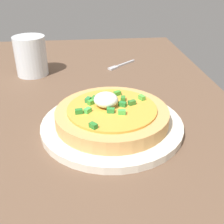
# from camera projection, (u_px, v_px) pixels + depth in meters

# --- Properties ---
(dining_table) EXTENTS (1.12, 0.83, 0.02)m
(dining_table) POSITION_uv_depth(u_px,v_px,m) (39.00, 119.00, 0.57)
(dining_table) COLOR brown
(dining_table) RESTS_ON ground
(plate) EXTENTS (0.25, 0.25, 0.01)m
(plate) POSITION_uv_depth(u_px,v_px,m) (112.00, 125.00, 0.51)
(plate) COLOR silver
(plate) RESTS_ON dining_table
(pizza) EXTENTS (0.20, 0.20, 0.05)m
(pizza) POSITION_uv_depth(u_px,v_px,m) (112.00, 114.00, 0.50)
(pizza) COLOR tan
(pizza) RESTS_ON plate
(cup_near) EXTENTS (0.08, 0.08, 0.10)m
(cup_near) POSITION_uv_depth(u_px,v_px,m) (31.00, 58.00, 0.73)
(cup_near) COLOR silver
(cup_near) RESTS_ON dining_table
(fork) EXTENTS (0.07, 0.09, 0.00)m
(fork) POSITION_uv_depth(u_px,v_px,m) (120.00, 66.00, 0.80)
(fork) COLOR #B7B7BC
(fork) RESTS_ON dining_table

